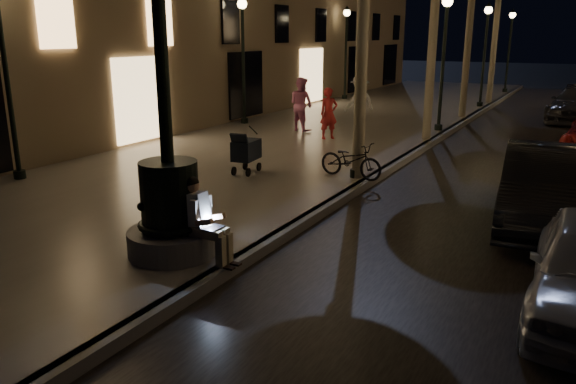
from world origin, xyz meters
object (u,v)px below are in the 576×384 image
Objects in this scene: lamp_curb_a at (360,49)px; lamp_left_a at (3,49)px; lamp_left_b at (243,43)px; pedestrian_red at (329,113)px; lamp_curb_c at (486,42)px; bicycle at (351,160)px; pedestrian_white at (359,101)px; lamp_curb_b at (444,44)px; stroller at (246,150)px; fountain_lamppost at (170,192)px; seated_man_laptop at (202,217)px; pedestrian_pink at (301,104)px; car_second at (547,187)px; lamp_left_c at (346,41)px; lamp_curb_d at (510,40)px.

lamp_left_a is at bearing -150.60° from lamp_curb_a.
lamp_left_b is 2.85× the size of pedestrian_red.
lamp_curb_c is 2.89× the size of bicycle.
bicycle is (2.74, -7.42, -0.52)m from pedestrian_white.
lamp_curb_b is 4.10× the size of stroller.
bicycle is (0.60, 5.91, -0.57)m from fountain_lamppost.
fountain_lamppost is 22.10m from lamp_curb_c.
bicycle is at bearing 11.46° from stroller.
seated_man_laptop is 12.22m from pedestrian_pink.
lamp_curb_c is 2.85× the size of pedestrian_red.
lamp_curb_b is 1.06× the size of car_second.
lamp_curb_a and lamp_left_a have the same top height.
fountain_lamppost is 4.44× the size of stroller.
lamp_left_c is 2.52× the size of pedestrian_pink.
lamp_curb_a and lamp_left_b have the same top height.
pedestrian_red is at bearing -103.61° from lamp_curb_c.
bicycle is (4.22, -5.55, -0.52)m from pedestrian_pink.
lamp_left_b is (-7.10, -2.00, 0.00)m from lamp_curb_b.
fountain_lamppost reaches higher than car_second.
lamp_curb_d is 25.49m from car_second.
seated_man_laptop is 14.09m from lamp_left_b.
lamp_left_a is 10.08m from pedestrian_pink.
pedestrian_white reaches higher than bicycle.
lamp_left_c is at bearing -56.94° from pedestrian_pink.
lamp_curb_b is at bearing 137.68° from pedestrian_white.
fountain_lamppost reaches higher than lamp_left_a.
stroller is (4.53, -16.92, -2.45)m from lamp_left_c.
seated_man_laptop is 0.69× the size of pedestrian_white.
lamp_curb_c is at bearing 99.52° from car_second.
car_second is (4.30, -25.00, -2.49)m from lamp_curb_d.
seated_man_laptop is at bearing -90.36° from lamp_curb_b.
pedestrian_white is at bearing 28.39° from bicycle.
fountain_lamppost is at bearing 180.00° from seated_man_laptop.
car_second is at bearing -75.81° from lamp_curb_c.
lamp_left_b is 4.92m from pedestrian_white.
lamp_curb_b is 2.52× the size of pedestrian_pink.
stroller is at bearing -98.63° from lamp_curb_c.
pedestrian_white is at bearing -63.84° from lamp_left_c.
fountain_lamppost reaches higher than lamp_left_b.
lamp_left_c reaches higher than pedestrian_red.
lamp_curb_d is at bearing 34.10° from pedestrian_red.
lamp_curb_a is 1.00× the size of lamp_curb_b.
fountain_lamppost is 2.73× the size of pedestrian_white.
lamp_curb_b and lamp_curb_d have the same top height.
pedestrian_pink is (-3.62, 11.46, -0.06)m from fountain_lamppost.
car_second is at bearing -13.09° from lamp_curb_a.
lamp_curb_d is 1.00× the size of lamp_left_a.
stroller is at bearing -75.01° from lamp_left_c.
lamp_left_b is 5.07m from pedestrian_red.
pedestrian_pink is (-1.75, 6.39, 0.37)m from stroller.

